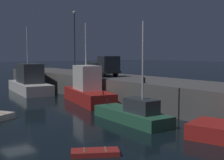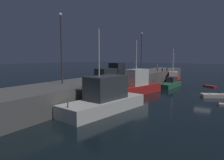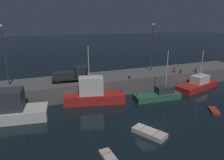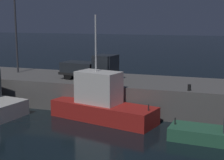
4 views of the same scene
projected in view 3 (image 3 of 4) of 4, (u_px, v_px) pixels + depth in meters
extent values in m
plane|color=black|center=(148.00, 126.00, 25.21)|extent=(320.00, 320.00, 0.00)
cube|color=#5B5956|center=(107.00, 83.00, 37.76)|extent=(60.56, 7.30, 2.65)
cube|color=silver|center=(3.00, 115.00, 26.42)|extent=(11.44, 5.22, 1.40)
cube|color=#33383D|center=(3.00, 100.00, 25.92)|extent=(5.11, 3.42, 2.64)
cube|color=red|center=(197.00, 86.00, 38.83)|extent=(9.80, 5.54, 1.01)
cube|color=silver|center=(200.00, 79.00, 38.97)|extent=(3.89, 2.93, 1.40)
cylinder|color=silver|center=(202.00, 63.00, 38.17)|extent=(0.14, 0.14, 4.68)
cylinder|color=#262626|center=(209.00, 78.00, 41.09)|extent=(0.10, 0.10, 0.50)
cube|color=red|center=(94.00, 98.00, 32.16)|extent=(9.67, 4.95, 1.44)
cube|color=silver|center=(91.00, 86.00, 31.52)|extent=(4.02, 2.94, 2.69)
cylinder|color=silver|center=(88.00, 62.00, 30.45)|extent=(0.14, 0.14, 4.70)
cylinder|color=#262626|center=(121.00, 91.00, 32.45)|extent=(0.10, 0.10, 0.50)
cube|color=#2D6647|center=(157.00, 97.00, 33.53)|extent=(7.80, 2.89, 0.92)
cube|color=#33383D|center=(165.00, 90.00, 33.61)|extent=(2.87, 1.67, 1.10)
cylinder|color=silver|center=(167.00, 69.00, 32.67)|extent=(0.14, 0.14, 5.89)
cylinder|color=#262626|center=(137.00, 95.00, 32.33)|extent=(0.10, 0.10, 0.50)
cube|color=#B22823|center=(214.00, 111.00, 29.15)|extent=(2.25, 2.78, 0.27)
cube|color=olive|center=(213.00, 108.00, 29.65)|extent=(0.85, 0.56, 0.04)
cube|color=olive|center=(215.00, 111.00, 28.57)|extent=(0.85, 0.56, 0.04)
cube|color=beige|center=(149.00, 133.00, 23.20)|extent=(3.16, 4.13, 0.53)
cube|color=olive|center=(156.00, 133.00, 22.58)|extent=(1.29, 0.72, 0.04)
cube|color=olive|center=(143.00, 128.00, 23.65)|extent=(1.29, 0.72, 0.04)
cube|color=beige|center=(110.00, 159.00, 18.99)|extent=(1.29, 3.02, 0.34)
cube|color=olive|center=(107.00, 153.00, 19.50)|extent=(0.95, 0.16, 0.04)
cylinder|color=#38383D|center=(5.00, 57.00, 31.12)|extent=(0.20, 0.20, 8.73)
sphere|color=#F9EFCC|center=(1.00, 26.00, 29.85)|extent=(0.44, 0.44, 0.44)
cylinder|color=#38383D|center=(152.00, 49.00, 40.01)|extent=(0.20, 0.20, 8.72)
sphere|color=#F9EFCC|center=(153.00, 25.00, 38.74)|extent=(0.44, 0.44, 0.44)
cylinder|color=black|center=(81.00, 77.00, 35.24)|extent=(0.93, 0.39, 0.90)
cylinder|color=black|center=(82.00, 79.00, 33.60)|extent=(0.93, 0.39, 0.90)
cylinder|color=black|center=(59.00, 78.00, 34.34)|extent=(0.93, 0.39, 0.90)
cylinder|color=black|center=(59.00, 81.00, 32.70)|extent=(0.93, 0.39, 0.90)
cube|color=black|center=(70.00, 78.00, 33.94)|extent=(6.08, 2.79, 0.25)
cube|color=#23282D|center=(81.00, 71.00, 34.07)|extent=(2.12, 2.31, 1.79)
cube|color=#23282D|center=(64.00, 75.00, 33.51)|extent=(3.63, 2.50, 0.96)
cylinder|color=black|center=(174.00, 70.00, 39.90)|extent=(0.13, 0.13, 0.78)
cylinder|color=black|center=(175.00, 70.00, 40.03)|extent=(0.13, 0.13, 0.78)
cylinder|color=#E54C14|center=(175.00, 67.00, 39.76)|extent=(0.32, 0.32, 0.64)
sphere|color=tan|center=(175.00, 64.00, 39.64)|extent=(0.19, 0.19, 0.19)
cylinder|color=black|center=(129.00, 77.00, 35.60)|extent=(0.28, 0.28, 0.53)
cylinder|color=black|center=(181.00, 72.00, 39.22)|extent=(0.28, 0.28, 0.63)
cylinder|color=black|center=(196.00, 70.00, 40.38)|extent=(0.28, 0.28, 0.62)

